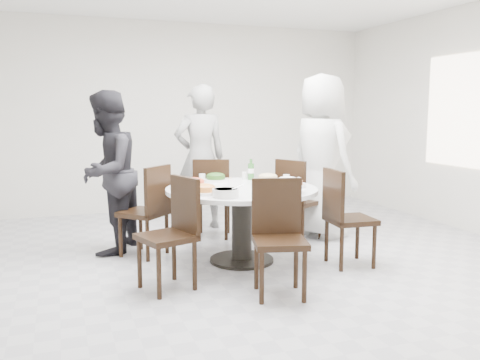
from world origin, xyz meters
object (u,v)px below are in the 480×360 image
object	(u,v)px
chair_se	(351,217)
diner_right	(321,156)
beverage_bottle	(251,169)
diner_middle	(200,158)
chair_sw	(166,234)
soup_bowl	(226,193)
rice_bowl	(288,187)
chair_ne	(300,200)
dining_table	(242,225)
chair_nw	(143,211)
diner_left	(107,173)
chair_n	(213,197)
chair_s	(280,239)

from	to	relation	value
chair_se	diner_right	world-z (taller)	diner_right
diner_right	beverage_bottle	bearing A→B (deg)	85.67
diner_right	diner_middle	bearing A→B (deg)	40.95
chair_sw	soup_bowl	world-z (taller)	chair_sw
rice_bowl	chair_ne	bearing A→B (deg)	57.74
dining_table	diner_right	bearing A→B (deg)	27.82
chair_nw	diner_left	xyz separation A→B (m)	(-0.33, 0.25, 0.38)
chair_n	chair_s	xyz separation A→B (m)	(-0.05, -2.06, 0.00)
dining_table	chair_sw	world-z (taller)	chair_sw
rice_bowl	beverage_bottle	size ratio (longest dim) A/B	1.14
chair_sw	chair_s	bearing A→B (deg)	42.69
chair_sw	chair_n	bearing A→B (deg)	132.72
chair_n	soup_bowl	distance (m)	1.58
rice_bowl	beverage_bottle	xyz separation A→B (m)	(-0.01, 0.92, 0.06)
soup_bowl	chair_s	bearing A→B (deg)	-62.44
chair_se	chair_s	bearing A→B (deg)	123.23
chair_s	diner_middle	bearing A→B (deg)	104.08
chair_sw	chair_s	size ratio (longest dim) A/B	1.00
chair_sw	diner_left	xyz separation A→B (m)	(-0.35, 1.32, 0.38)
chair_sw	rice_bowl	world-z (taller)	chair_sw
chair_ne	chair_sw	xyz separation A→B (m)	(-1.81, -1.11, 0.00)
chair_n	diner_left	size ratio (longest dim) A/B	0.55
chair_s	chair_se	xyz separation A→B (m)	(0.99, 0.53, 0.00)
chair_nw	diner_right	bearing A→B (deg)	138.72
chair_ne	chair_n	world-z (taller)	same
chair_s	chair_n	bearing A→B (deg)	103.28
chair_nw	rice_bowl	xyz separation A→B (m)	(1.19, -0.98, 0.33)
chair_nw	chair_se	size ratio (longest dim) A/B	1.00
diner_middle	chair_sw	bearing A→B (deg)	65.86
dining_table	beverage_bottle	xyz separation A→B (m)	(0.29, 0.49, 0.49)
chair_nw	soup_bowl	xyz separation A→B (m)	(0.57, -1.00, 0.31)
chair_n	chair_sw	bearing A→B (deg)	83.32
dining_table	chair_se	size ratio (longest dim) A/B	1.58
chair_ne	chair_sw	distance (m)	2.12
chair_ne	rice_bowl	xyz separation A→B (m)	(-0.64, -1.01, 0.33)
chair_nw	diner_left	world-z (taller)	diner_left
chair_sw	diner_middle	bearing A→B (deg)	139.09
chair_s	beverage_bottle	size ratio (longest dim) A/B	4.11
chair_ne	chair_n	size ratio (longest dim) A/B	1.00
chair_ne	beverage_bottle	world-z (taller)	beverage_bottle
diner_right	diner_left	bearing A→B (deg)	72.78
diner_right	soup_bowl	distance (m)	1.92
chair_nw	chair_n	bearing A→B (deg)	165.34
dining_table	diner_right	distance (m)	1.52
chair_se	diner_left	world-z (taller)	diner_left
chair_s	diner_right	bearing A→B (deg)	67.13
diner_right	soup_bowl	xyz separation A→B (m)	(-1.56, -1.11, -0.18)
chair_s	beverage_bottle	world-z (taller)	beverage_bottle
chair_nw	diner_right	world-z (taller)	diner_right
chair_nw	diner_middle	world-z (taller)	diner_middle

